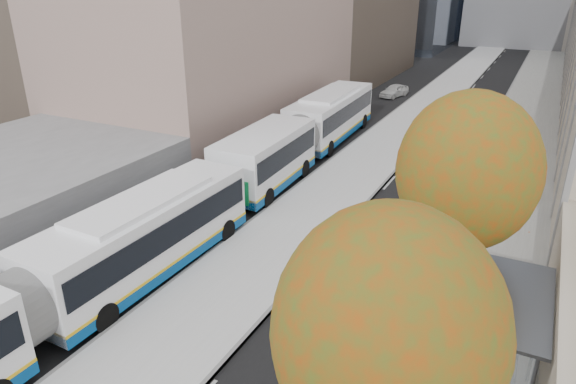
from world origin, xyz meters
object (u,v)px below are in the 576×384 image
Objects in this scene: bus_far at (307,131)px; bus_shelter at (520,314)px; bus_near at (58,287)px; distant_car at (394,91)px.

bus_shelter is at bearing -50.59° from bus_far.
bus_near is 38.65m from distant_car.
distant_car is at bearing 91.58° from bus_near.
bus_shelter is 0.23× the size of bus_far.
bus_near is at bearing -162.29° from bus_shelter.
bus_far reaches higher than bus_near.
distant_car is (-13.32, 34.49, -1.60)m from bus_shelter.
bus_shelter is 13.63m from bus_near.
bus_far is at bearing -74.41° from distant_car.
bus_near reaches higher than bus_shelter.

